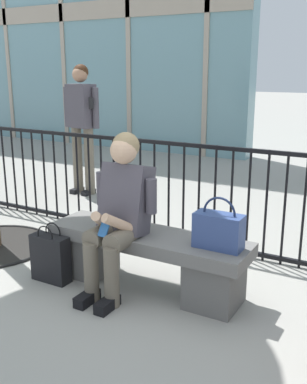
# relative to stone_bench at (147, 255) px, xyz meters

# --- Properties ---
(ground_plane) EXTENTS (60.00, 60.00, 0.00)m
(ground_plane) POSITION_rel_stone_bench_xyz_m (0.00, 0.00, -0.27)
(ground_plane) COLOR #9E9B93
(stone_bench) EXTENTS (1.60, 0.44, 0.45)m
(stone_bench) POSITION_rel_stone_bench_xyz_m (0.00, 0.00, 0.00)
(stone_bench) COLOR slate
(stone_bench) RESTS_ON ground
(seated_person_with_phone) EXTENTS (0.52, 0.66, 1.21)m
(seated_person_with_phone) POSITION_rel_stone_bench_xyz_m (-0.16, -0.13, 0.38)
(seated_person_with_phone) COLOR #6B6051
(seated_person_with_phone) RESTS_ON ground
(handbag_on_bench) EXTENTS (0.34, 0.16, 0.37)m
(handbag_on_bench) POSITION_rel_stone_bench_xyz_m (0.58, -0.01, 0.31)
(handbag_on_bench) COLOR #33477F
(handbag_on_bench) RESTS_ON stone_bench
(shopping_bag) EXTENTS (0.32, 0.13, 0.48)m
(shopping_bag) POSITION_rel_stone_bench_xyz_m (-0.73, -0.28, -0.07)
(shopping_bag) COLOR black
(shopping_bag) RESTS_ON ground
(bystander_at_railing) EXTENTS (0.55, 0.30, 1.71)m
(bystander_at_railing) POSITION_rel_stone_bench_xyz_m (-2.17, 2.00, 0.73)
(bystander_at_railing) COLOR #6B6051
(bystander_at_railing) RESTS_ON ground
(plaza_railing) EXTENTS (7.33, 0.04, 1.00)m
(plaza_railing) POSITION_rel_stone_bench_xyz_m (-0.00, 0.96, 0.24)
(plaza_railing) COLOR black
(plaza_railing) RESTS_ON ground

